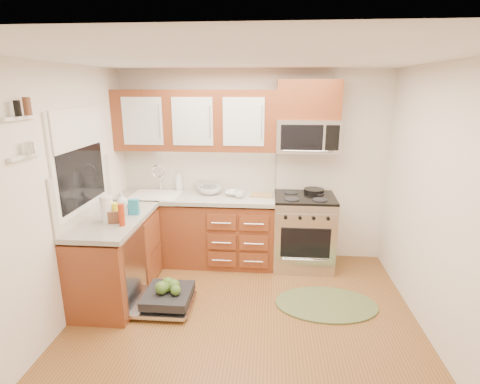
# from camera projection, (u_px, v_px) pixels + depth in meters

# --- Properties ---
(floor) EXTENTS (3.50, 3.50, 0.00)m
(floor) POSITION_uv_depth(u_px,v_px,m) (243.00, 328.00, 3.66)
(floor) COLOR brown
(floor) RESTS_ON ground
(ceiling) EXTENTS (3.50, 3.50, 0.00)m
(ceiling) POSITION_uv_depth(u_px,v_px,m) (244.00, 58.00, 2.99)
(ceiling) COLOR white
(ceiling) RESTS_ON ground
(wall_back) EXTENTS (3.50, 0.04, 2.50)m
(wall_back) POSITION_uv_depth(u_px,v_px,m) (253.00, 167.00, 5.00)
(wall_back) COLOR white
(wall_back) RESTS_ON ground
(wall_front) EXTENTS (3.50, 0.04, 2.50)m
(wall_front) POSITION_uv_depth(u_px,v_px,m) (214.00, 329.00, 1.65)
(wall_front) COLOR white
(wall_front) RESTS_ON ground
(wall_left) EXTENTS (0.04, 3.50, 2.50)m
(wall_left) POSITION_uv_depth(u_px,v_px,m) (55.00, 202.00, 3.46)
(wall_left) COLOR white
(wall_left) RESTS_ON ground
(wall_right) EXTENTS (0.04, 3.50, 2.50)m
(wall_right) POSITION_uv_depth(u_px,v_px,m) (448.00, 212.00, 3.19)
(wall_right) COLOR white
(wall_right) RESTS_ON ground
(base_cabinet_back) EXTENTS (2.05, 0.60, 0.85)m
(base_cabinet_back) POSITION_uv_depth(u_px,v_px,m) (197.00, 231.00, 5.00)
(base_cabinet_back) COLOR maroon
(base_cabinet_back) RESTS_ON ground
(base_cabinet_left) EXTENTS (0.60, 1.25, 0.85)m
(base_cabinet_left) POSITION_uv_depth(u_px,v_px,m) (117.00, 260.00, 4.17)
(base_cabinet_left) COLOR maroon
(base_cabinet_left) RESTS_ON ground
(countertop_back) EXTENTS (2.07, 0.64, 0.05)m
(countertop_back) POSITION_uv_depth(u_px,v_px,m) (196.00, 197.00, 4.86)
(countertop_back) COLOR #A8A499
(countertop_back) RESTS_ON base_cabinet_back
(countertop_left) EXTENTS (0.64, 1.27, 0.05)m
(countertop_left) POSITION_uv_depth(u_px,v_px,m) (114.00, 220.00, 4.04)
(countertop_left) COLOR #A8A499
(countertop_left) RESTS_ON base_cabinet_left
(backsplash_back) EXTENTS (2.05, 0.02, 0.57)m
(backsplash_back) POSITION_uv_depth(u_px,v_px,m) (199.00, 169.00, 5.06)
(backsplash_back) COLOR beige
(backsplash_back) RESTS_ON ground
(backsplash_left) EXTENTS (0.02, 1.25, 0.57)m
(backsplash_left) POSITION_uv_depth(u_px,v_px,m) (84.00, 191.00, 3.98)
(backsplash_left) COLOR beige
(backsplash_left) RESTS_ON ground
(upper_cabinets) EXTENTS (2.05, 0.35, 0.75)m
(upper_cabinets) POSITION_uv_depth(u_px,v_px,m) (195.00, 120.00, 4.72)
(upper_cabinets) COLOR maroon
(upper_cabinets) RESTS_ON ground
(cabinet_over_mw) EXTENTS (0.76, 0.35, 0.47)m
(cabinet_over_mw) POSITION_uv_depth(u_px,v_px,m) (309.00, 99.00, 4.54)
(cabinet_over_mw) COLOR maroon
(cabinet_over_mw) RESTS_ON ground
(range) EXTENTS (0.76, 0.64, 0.95)m
(range) POSITION_uv_depth(u_px,v_px,m) (303.00, 231.00, 4.85)
(range) COLOR silver
(range) RESTS_ON ground
(microwave) EXTENTS (0.76, 0.38, 0.40)m
(microwave) POSITION_uv_depth(u_px,v_px,m) (307.00, 136.00, 4.64)
(microwave) COLOR silver
(microwave) RESTS_ON ground
(sink) EXTENTS (0.62, 0.50, 0.26)m
(sink) POSITION_uv_depth(u_px,v_px,m) (156.00, 204.00, 4.91)
(sink) COLOR white
(sink) RESTS_ON ground
(dishwasher) EXTENTS (0.70, 0.60, 0.20)m
(dishwasher) POSITION_uv_depth(u_px,v_px,m) (165.00, 299.00, 3.99)
(dishwasher) COLOR silver
(dishwasher) RESTS_ON ground
(window) EXTENTS (0.03, 1.05, 1.05)m
(window) POSITION_uv_depth(u_px,v_px,m) (79.00, 160.00, 3.86)
(window) COLOR white
(window) RESTS_ON ground
(window_blind) EXTENTS (0.02, 0.96, 0.40)m
(window_blind) POSITION_uv_depth(u_px,v_px,m) (78.00, 128.00, 3.77)
(window_blind) COLOR white
(window_blind) RESTS_ON ground
(shelf_upper) EXTENTS (0.04, 0.40, 0.03)m
(shelf_upper) POSITION_uv_depth(u_px,v_px,m) (20.00, 118.00, 2.91)
(shelf_upper) COLOR white
(shelf_upper) RESTS_ON ground
(shelf_lower) EXTENTS (0.04, 0.40, 0.03)m
(shelf_lower) POSITION_uv_depth(u_px,v_px,m) (26.00, 156.00, 2.99)
(shelf_lower) COLOR white
(shelf_lower) RESTS_ON ground
(rug) EXTENTS (1.30, 1.10, 0.02)m
(rug) POSITION_uv_depth(u_px,v_px,m) (326.00, 304.00, 4.05)
(rug) COLOR #59693C
(rug) RESTS_ON ground
(skillet) EXTENTS (0.32, 0.32, 0.05)m
(skillet) POSITION_uv_depth(u_px,v_px,m) (314.00, 191.00, 4.89)
(skillet) COLOR black
(skillet) RESTS_ON range
(stock_pot) EXTENTS (0.22, 0.22, 0.13)m
(stock_pot) POSITION_uv_depth(u_px,v_px,m) (208.00, 188.00, 4.98)
(stock_pot) COLOR silver
(stock_pot) RESTS_ON countertop_back
(cutting_board) EXTENTS (0.30, 0.21, 0.02)m
(cutting_board) POSITION_uv_depth(u_px,v_px,m) (262.00, 195.00, 4.83)
(cutting_board) COLOR #A3854A
(cutting_board) RESTS_ON countertop_back
(canister) EXTENTS (0.12, 0.12, 0.14)m
(canister) POSITION_uv_depth(u_px,v_px,m) (200.00, 186.00, 5.03)
(canister) COLOR silver
(canister) RESTS_ON countertop_back
(paper_towel_roll) EXTENTS (0.14, 0.14, 0.28)m
(paper_towel_roll) POSITION_uv_depth(u_px,v_px,m) (107.00, 209.00, 3.86)
(paper_towel_roll) COLOR white
(paper_towel_roll) RESTS_ON countertop_left
(mustard_bottle) EXTENTS (0.09, 0.09, 0.21)m
(mustard_bottle) POSITION_uv_depth(u_px,v_px,m) (116.00, 213.00, 3.86)
(mustard_bottle) COLOR yellow
(mustard_bottle) RESTS_ON countertop_left
(red_bottle) EXTENTS (0.07, 0.07, 0.23)m
(red_bottle) POSITION_uv_depth(u_px,v_px,m) (122.00, 215.00, 3.76)
(red_bottle) COLOR #A92C0E
(red_bottle) RESTS_ON countertop_left
(wooden_box) EXTENTS (0.15, 0.12, 0.13)m
(wooden_box) POSITION_uv_depth(u_px,v_px,m) (115.00, 217.00, 3.86)
(wooden_box) COLOR brown
(wooden_box) RESTS_ON countertop_left
(blue_carton) EXTENTS (0.11, 0.07, 0.17)m
(blue_carton) POSITION_uv_depth(u_px,v_px,m) (134.00, 207.00, 4.10)
(blue_carton) COLOR teal
(blue_carton) RESTS_ON countertop_left
(bowl_a) EXTENTS (0.26, 0.26, 0.06)m
(bowl_a) POSITION_uv_depth(u_px,v_px,m) (234.00, 193.00, 4.85)
(bowl_a) COLOR #999999
(bowl_a) RESTS_ON countertop_back
(bowl_b) EXTENTS (0.40, 0.40, 0.10)m
(bowl_b) POSITION_uv_depth(u_px,v_px,m) (210.00, 190.00, 4.92)
(bowl_b) COLOR #999999
(bowl_b) RESTS_ON countertop_back
(cup) EXTENTS (0.16, 0.16, 0.10)m
(cup) POSITION_uv_depth(u_px,v_px,m) (239.00, 194.00, 4.73)
(cup) COLOR #999999
(cup) RESTS_ON countertop_back
(soap_bottle_a) EXTENTS (0.14, 0.14, 0.29)m
(soap_bottle_a) POSITION_uv_depth(u_px,v_px,m) (179.00, 180.00, 5.06)
(soap_bottle_a) COLOR #999999
(soap_bottle_a) RESTS_ON countertop_back
(soap_bottle_b) EXTENTS (0.08, 0.08, 0.17)m
(soap_bottle_b) POSITION_uv_depth(u_px,v_px,m) (125.00, 207.00, 4.10)
(soap_bottle_b) COLOR #999999
(soap_bottle_b) RESTS_ON countertop_left
(soap_bottle_c) EXTENTS (0.17, 0.17, 0.18)m
(soap_bottle_c) POSITION_uv_depth(u_px,v_px,m) (121.00, 200.00, 4.34)
(soap_bottle_c) COLOR #999999
(soap_bottle_c) RESTS_ON countertop_left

